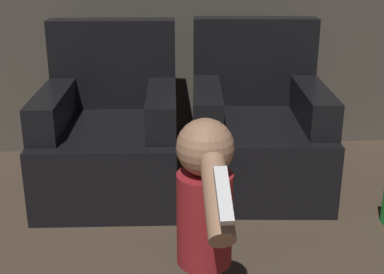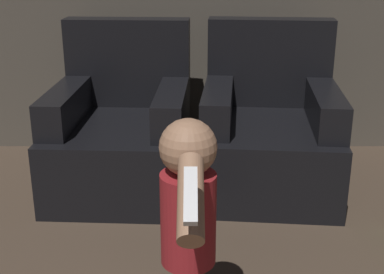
# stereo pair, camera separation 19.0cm
# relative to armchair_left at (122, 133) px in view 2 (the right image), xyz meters

# --- Properties ---
(armchair_left) EXTENTS (0.81, 0.95, 0.95)m
(armchair_left) POSITION_rel_armchair_left_xyz_m (0.00, 0.00, 0.00)
(armchair_left) COLOR black
(armchair_left) RESTS_ON ground_plane
(armchair_right) EXTENTS (0.85, 0.98, 0.95)m
(armchair_right) POSITION_rel_armchair_left_xyz_m (0.87, -0.00, 0.00)
(armchair_right) COLOR black
(armchair_right) RESTS_ON ground_plane
(person_toddler) EXTENTS (0.19, 0.59, 0.86)m
(person_toddler) POSITION_rel_armchair_left_xyz_m (0.40, -1.41, 0.19)
(person_toddler) COLOR #474C56
(person_toddler) RESTS_ON ground_plane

